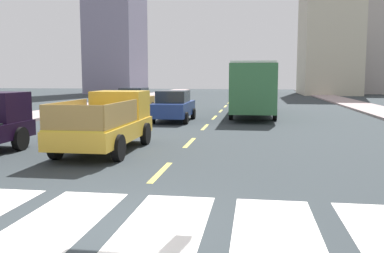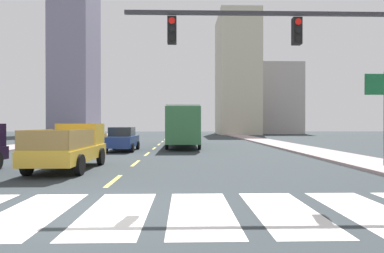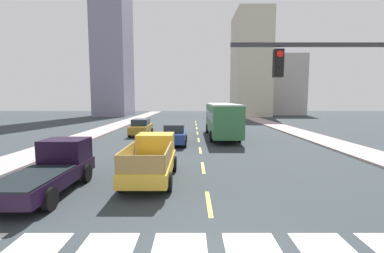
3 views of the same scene
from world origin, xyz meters
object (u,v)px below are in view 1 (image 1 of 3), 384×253
(pickup_stakebed, at_px, (109,122))
(sedan_mid, at_px, (135,100))
(city_bus, at_px, (253,85))
(sedan_far, at_px, (174,106))

(pickup_stakebed, xyz_separation_m, sedan_mid, (-3.40, 14.81, -0.08))
(city_bus, xyz_separation_m, sedan_mid, (-8.25, 1.26, -1.09))
(city_bus, relative_size, sedan_far, 2.45)
(pickup_stakebed, distance_m, city_bus, 14.43)
(city_bus, bearing_deg, pickup_stakebed, -109.86)
(pickup_stakebed, bearing_deg, city_bus, 68.64)
(city_bus, height_order, sedan_mid, city_bus)
(pickup_stakebed, distance_m, sedan_mid, 15.19)
(pickup_stakebed, relative_size, sedan_mid, 1.18)
(sedan_far, bearing_deg, pickup_stakebed, -91.80)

